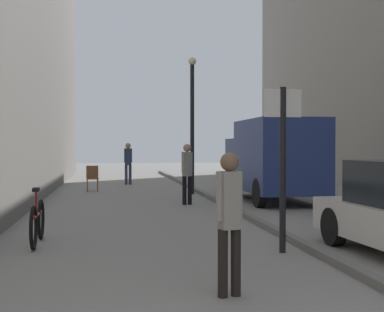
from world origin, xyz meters
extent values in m
plane|color=gray|center=(0.00, 12.00, 0.00)|extent=(80.00, 80.00, 0.00)
cube|color=#615F5B|center=(1.58, 12.00, 0.06)|extent=(0.16, 40.00, 0.12)
cylinder|color=#2D3851|center=(-0.84, 21.39, 0.42)|extent=(0.13, 0.13, 0.85)
cylinder|color=#2D3851|center=(-0.67, 21.45, 0.42)|extent=(0.13, 0.13, 0.85)
cube|color=#2D3851|center=(-0.76, 21.42, 1.21)|extent=(0.28, 0.26, 0.72)
cylinder|color=#2D3851|center=(-0.88, 21.38, 1.26)|extent=(0.10, 0.10, 0.61)
cylinder|color=#2D3851|center=(-0.64, 21.46, 1.26)|extent=(0.10, 0.10, 0.61)
sphere|color=#9E755B|center=(-0.76, 21.42, 1.68)|extent=(0.23, 0.23, 0.23)
cylinder|color=black|center=(-0.17, 3.28, 0.38)|extent=(0.11, 0.11, 0.75)
cylinder|color=black|center=(-0.33, 3.24, 0.38)|extent=(0.11, 0.11, 0.75)
cube|color=gray|center=(-0.25, 3.26, 1.08)|extent=(0.24, 0.22, 0.64)
cylinder|color=gray|center=(-0.14, 3.29, 1.12)|extent=(0.09, 0.09, 0.55)
cylinder|color=gray|center=(-0.36, 3.24, 1.12)|extent=(0.09, 0.09, 0.55)
sphere|color=brown|center=(-0.25, 3.26, 1.50)|extent=(0.21, 0.21, 0.21)
cylinder|color=black|center=(0.71, 12.91, 0.41)|extent=(0.12, 0.12, 0.81)
cylinder|color=black|center=(0.55, 12.85, 0.41)|extent=(0.12, 0.12, 0.81)
cube|color=gray|center=(0.63, 12.88, 1.16)|extent=(0.28, 0.26, 0.69)
cylinder|color=gray|center=(0.74, 12.93, 1.21)|extent=(0.10, 0.10, 0.59)
cylinder|color=gray|center=(0.51, 12.84, 1.21)|extent=(0.10, 0.10, 0.59)
sphere|color=#9E755B|center=(0.63, 12.88, 1.62)|extent=(0.23, 0.23, 0.23)
cube|color=navy|center=(3.36, 12.89, 1.39)|extent=(1.99, 3.50, 2.10)
cube|color=navy|center=(3.37, 15.31, 1.13)|extent=(1.97, 1.37, 1.58)
cube|color=black|center=(3.37, 15.79, 1.48)|extent=(1.65, 0.05, 0.69)
cylinder|color=black|center=(2.49, 15.18, 0.40)|extent=(0.22, 0.80, 0.80)
cylinder|color=black|center=(4.25, 15.17, 0.40)|extent=(0.22, 0.80, 0.80)
cylinder|color=black|center=(2.47, 11.85, 0.40)|extent=(0.22, 0.80, 0.80)
cylinder|color=black|center=(4.23, 11.84, 0.40)|extent=(0.22, 0.80, 0.80)
cylinder|color=black|center=(2.17, 6.10, 0.32)|extent=(0.23, 0.65, 0.64)
cylinder|color=black|center=(1.13, 5.63, 1.30)|extent=(0.10, 0.10, 2.60)
cube|color=white|center=(1.13, 5.63, 2.35)|extent=(0.60, 0.05, 0.44)
cylinder|color=black|center=(1.29, 16.36, 2.25)|extent=(0.14, 0.14, 4.50)
sphere|color=beige|center=(1.29, 16.36, 4.62)|extent=(0.28, 0.28, 0.28)
torus|color=black|center=(-2.78, 7.47, 0.36)|extent=(0.07, 0.72, 0.72)
torus|color=black|center=(-2.77, 6.42, 0.36)|extent=(0.07, 0.72, 0.72)
cylinder|color=maroon|center=(-2.78, 6.94, 0.51)|extent=(0.06, 0.95, 0.05)
cylinder|color=maroon|center=(-2.78, 6.75, 0.73)|extent=(0.04, 0.04, 0.40)
cube|color=black|center=(-2.78, 6.75, 0.95)|extent=(0.10, 0.24, 0.06)
cylinder|color=brown|center=(-1.98, 17.79, 0.23)|extent=(0.04, 0.04, 0.45)
cylinder|color=brown|center=(-2.36, 17.77, 0.23)|extent=(0.04, 0.04, 0.45)
cylinder|color=brown|center=(-2.01, 18.16, 0.23)|extent=(0.04, 0.04, 0.45)
cylinder|color=brown|center=(-2.38, 18.14, 0.23)|extent=(0.04, 0.04, 0.45)
cube|color=brown|center=(-2.18, 17.96, 0.47)|extent=(0.46, 0.46, 0.04)
cube|color=brown|center=(-2.19, 18.16, 0.71)|extent=(0.44, 0.07, 0.45)
camera|label=1|loc=(-1.57, -2.76, 1.68)|focal=51.98mm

